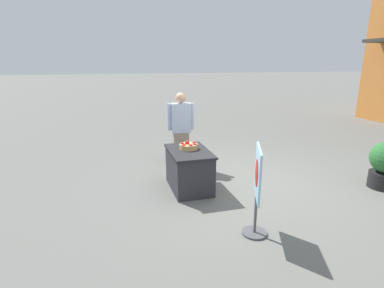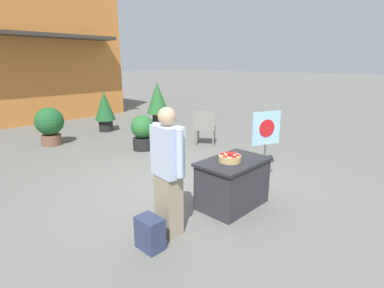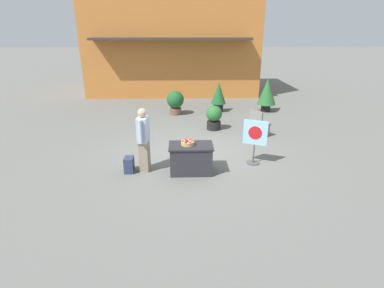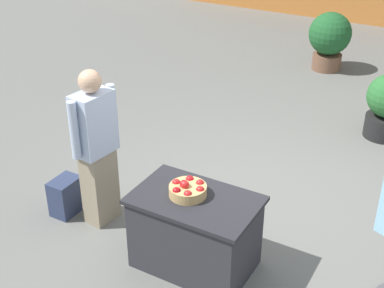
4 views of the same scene
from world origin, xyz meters
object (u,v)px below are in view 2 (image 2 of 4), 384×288
(potted_plant_near_left, at_px, (105,109))
(potted_plant_far_left, at_px, (143,132))
(potted_plant_near_right, at_px, (50,124))
(patio_chair, at_px, (205,126))
(backpack, at_px, (150,233))
(display_table, at_px, (233,183))
(poster_board, at_px, (266,138))
(potted_plant_far_right, at_px, (157,99))
(person_visitor, at_px, (168,171))
(apple_basket, at_px, (230,158))

(potted_plant_near_left, xyz_separation_m, potted_plant_far_left, (-0.48, -2.68, -0.27))
(potted_plant_near_right, bearing_deg, patio_chair, -46.14)
(backpack, bearing_deg, potted_plant_near_right, 79.03)
(display_table, bearing_deg, poster_board, 15.04)
(backpack, height_order, potted_plant_near_right, potted_plant_near_right)
(patio_chair, bearing_deg, backpack, 177.85)
(poster_board, height_order, potted_plant_far_right, potted_plant_far_right)
(potted_plant_near_right, bearing_deg, potted_plant_near_left, 12.98)
(person_visitor, xyz_separation_m, potted_plant_near_right, (0.72, 5.74, -0.29))
(person_visitor, height_order, backpack, person_visitor)
(display_table, xyz_separation_m, poster_board, (1.80, 0.48, 0.33))
(backpack, xyz_separation_m, potted_plant_far_right, (5.36, 6.24, 0.68))
(patio_chair, bearing_deg, poster_board, -141.79)
(display_table, height_order, potted_plant_near_left, potted_plant_near_left)
(display_table, distance_m, potted_plant_far_right, 7.31)
(poster_board, distance_m, potted_plant_far_right, 6.10)
(person_visitor, height_order, patio_chair, person_visitor)
(apple_basket, distance_m, potted_plant_far_left, 3.82)
(person_visitor, distance_m, potted_plant_near_left, 6.76)
(apple_basket, xyz_separation_m, potted_plant_near_right, (-0.45, 5.87, -0.24))
(display_table, bearing_deg, apple_basket, 172.21)
(potted_plant_near_right, bearing_deg, backpack, -100.97)
(apple_basket, height_order, poster_board, poster_board)
(display_table, bearing_deg, potted_plant_far_left, 74.97)
(potted_plant_far_left, bearing_deg, potted_plant_near_right, 124.32)
(potted_plant_far_right, bearing_deg, apple_basket, -121.08)
(apple_basket, height_order, backpack, apple_basket)
(potted_plant_near_right, bearing_deg, potted_plant_far_right, 5.43)
(potted_plant_near_left, height_order, potted_plant_far_left, potted_plant_near_left)
(person_visitor, bearing_deg, potted_plant_near_left, 73.02)
(display_table, xyz_separation_m, person_visitor, (-1.25, 0.15, 0.50))
(poster_board, height_order, potted_plant_near_right, poster_board)
(apple_basket, distance_m, potted_plant_near_right, 5.89)
(backpack, height_order, potted_plant_far_left, potted_plant_far_left)
(potted_plant_far_right, bearing_deg, person_visitor, -128.85)
(poster_board, bearing_deg, backpack, -59.36)
(display_table, relative_size, person_visitor, 0.67)
(apple_basket, distance_m, potted_plant_far_right, 7.32)
(person_visitor, bearing_deg, potted_plant_near_right, 89.53)
(person_visitor, relative_size, potted_plant_near_left, 1.30)
(apple_basket, distance_m, patio_chair, 3.76)
(potted_plant_near_left, bearing_deg, potted_plant_far_right, -1.50)
(potted_plant_near_left, bearing_deg, backpack, -116.40)
(potted_plant_near_left, bearing_deg, potted_plant_far_left, -100.16)
(potted_plant_near_right, bearing_deg, apple_basket, -85.65)
(patio_chair, height_order, potted_plant_near_right, potted_plant_near_right)
(display_table, relative_size, potted_plant_far_right, 0.76)
(potted_plant_near_left, xyz_separation_m, potted_plant_near_right, (-2.00, -0.46, -0.16))
(backpack, xyz_separation_m, potted_plant_far_left, (2.65, 3.62, 0.28))
(display_table, distance_m, potted_plant_near_right, 5.91)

